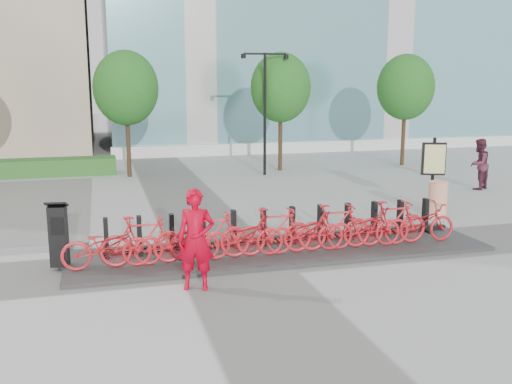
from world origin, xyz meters
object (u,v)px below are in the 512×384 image
object	(u,v)px
bike_0	(107,246)
map_sign	(434,162)
worker_red	(196,240)
pedestrian	(479,164)
construction_barrel	(438,199)
kiosk	(58,235)

from	to	relation	value
bike_0	map_sign	world-z (taller)	map_sign
bike_0	worker_red	size ratio (longest dim) A/B	0.95
bike_0	pedestrian	world-z (taller)	pedestrian
worker_red	map_sign	bearing A→B (deg)	47.47
bike_0	worker_red	bearing A→B (deg)	-132.16
bike_0	pedestrian	xyz separation A→B (m)	(13.15, 5.86, 0.36)
worker_red	construction_barrel	distance (m)	8.62
pedestrian	construction_barrel	world-z (taller)	pedestrian
pedestrian	construction_barrel	bearing A→B (deg)	11.46
pedestrian	worker_red	bearing A→B (deg)	2.39
worker_red	construction_barrel	bearing A→B (deg)	43.16
worker_red	construction_barrel	size ratio (longest dim) A/B	1.85
bike_0	construction_barrel	distance (m)	9.60
worker_red	map_sign	xyz separation A→B (m)	(8.15, 4.95, 0.49)
kiosk	construction_barrel	distance (m)	10.43
kiosk	pedestrian	bearing A→B (deg)	28.89
kiosk	worker_red	bearing A→B (deg)	-28.57
pedestrian	map_sign	size ratio (longest dim) A/B	0.84
construction_barrel	map_sign	bearing A→B (deg)	65.67
map_sign	construction_barrel	bearing A→B (deg)	-93.69
map_sign	kiosk	bearing A→B (deg)	-143.38
kiosk	pedestrian	size ratio (longest dim) A/B	0.75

